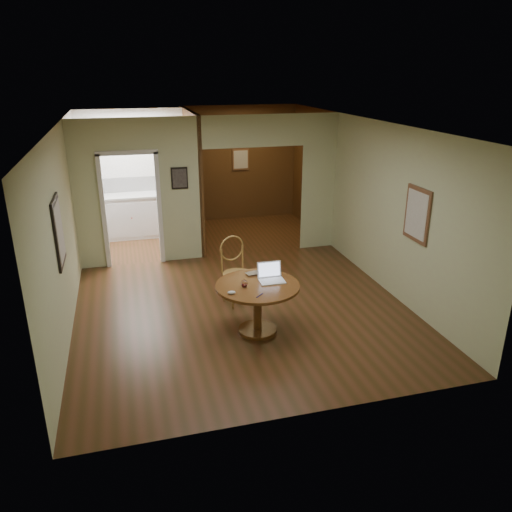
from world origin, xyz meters
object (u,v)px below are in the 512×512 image
object	(u,v)px
chair	(235,266)
closed_laptop	(258,274)
dining_table	(258,297)
open_laptop	(271,276)

from	to	relation	value
chair	closed_laptop	bearing A→B (deg)	-90.16
dining_table	open_laptop	size ratio (longest dim) A/B	3.33
dining_table	chair	world-z (taller)	chair
dining_table	chair	bearing A→B (deg)	94.18
closed_laptop	dining_table	bearing A→B (deg)	-119.38
open_laptop	closed_laptop	bearing A→B (deg)	118.00
chair	closed_laptop	size ratio (longest dim) A/B	3.25
dining_table	open_laptop	world-z (taller)	open_laptop
chair	open_laptop	bearing A→B (deg)	-86.83
dining_table	closed_laptop	distance (m)	0.40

